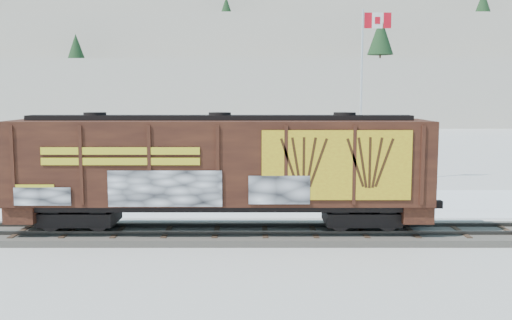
{
  "coord_description": "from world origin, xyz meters",
  "views": [
    {
      "loc": [
        -2.38,
        -23.03,
        5.86
      ],
      "look_at": [
        -2.37,
        3.0,
        2.86
      ],
      "focal_mm": 40.0,
      "sensor_mm": 36.0,
      "label": 1
    }
  ],
  "objects_px": {
    "hopper_railcar": "(220,166)",
    "car_white": "(315,190)",
    "car_silver": "(172,190)",
    "car_dark": "(369,187)",
    "flagpole": "(362,120)"
  },
  "relations": [
    {
      "from": "flagpole",
      "to": "car_silver",
      "type": "xyz_separation_m",
      "value": [
        -11.45,
        -7.58,
        -3.37
      ]
    },
    {
      "from": "car_white",
      "to": "hopper_railcar",
      "type": "bearing_deg",
      "value": 157.7
    },
    {
      "from": "car_silver",
      "to": "car_white",
      "type": "height_order",
      "value": "car_silver"
    },
    {
      "from": "hopper_railcar",
      "to": "car_white",
      "type": "relative_size",
      "value": 3.97
    },
    {
      "from": "hopper_railcar",
      "to": "car_silver",
      "type": "xyz_separation_m",
      "value": [
        -2.99,
        6.88,
        -2.19
      ]
    },
    {
      "from": "car_silver",
      "to": "car_dark",
      "type": "height_order",
      "value": "car_silver"
    },
    {
      "from": "flagpole",
      "to": "car_dark",
      "type": "height_order",
      "value": "flagpole"
    },
    {
      "from": "car_silver",
      "to": "car_dark",
      "type": "relative_size",
      "value": 0.86
    },
    {
      "from": "hopper_railcar",
      "to": "flagpole",
      "type": "height_order",
      "value": "flagpole"
    },
    {
      "from": "flagpole",
      "to": "car_white",
      "type": "bearing_deg",
      "value": -117.76
    },
    {
      "from": "hopper_railcar",
      "to": "car_silver",
      "type": "bearing_deg",
      "value": 113.44
    },
    {
      "from": "hopper_railcar",
      "to": "car_white",
      "type": "xyz_separation_m",
      "value": [
        4.67,
        7.25,
        -2.25
      ]
    },
    {
      "from": "car_silver",
      "to": "hopper_railcar",
      "type": "bearing_deg",
      "value": -154.65
    },
    {
      "from": "flagpole",
      "to": "car_silver",
      "type": "relative_size",
      "value": 2.52
    },
    {
      "from": "hopper_railcar",
      "to": "car_silver",
      "type": "relative_size",
      "value": 3.74
    }
  ]
}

